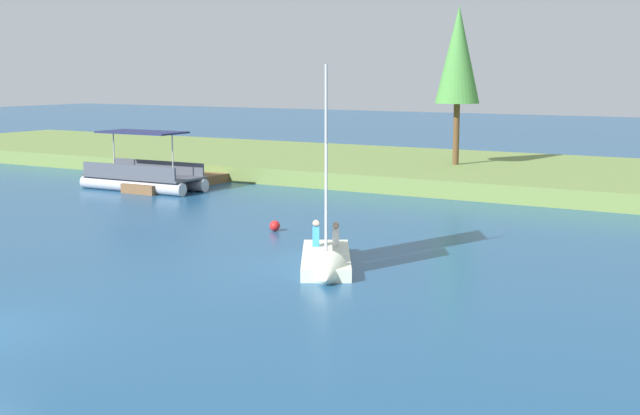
% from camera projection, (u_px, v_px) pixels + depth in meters
% --- Properties ---
extents(shore_bank, '(80.00, 14.80, 0.80)m').
position_uv_depth(shore_bank, '(474.00, 171.00, 44.06)').
color(shore_bank, olive).
rests_on(shore_bank, ground).
extents(shoreline_tree_left, '(2.26, 2.26, 8.04)m').
position_uv_depth(shoreline_tree_left, '(458.00, 56.00, 42.80)').
color(shoreline_tree_left, brown).
rests_on(shoreline_tree_left, shore_bank).
extents(wooden_dock, '(1.90, 6.30, 0.43)m').
position_uv_depth(wooden_dock, '(181.00, 182.00, 41.22)').
color(wooden_dock, brown).
rests_on(wooden_dock, ground).
extents(sailboat, '(3.43, 4.60, 6.15)m').
position_uv_depth(sailboat, '(326.00, 257.00, 23.47)').
color(sailboat, silver).
rests_on(sailboat, ground).
extents(pontoon_boat, '(6.03, 2.42, 2.77)m').
position_uv_depth(pontoon_boat, '(143.00, 176.00, 39.93)').
color(pontoon_boat, '#B2B2B7').
rests_on(pontoon_boat, ground).
extents(channel_buoy, '(0.37, 0.37, 0.37)m').
position_uv_depth(channel_buoy, '(275.00, 226.00, 29.62)').
color(channel_buoy, red).
rests_on(channel_buoy, ground).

